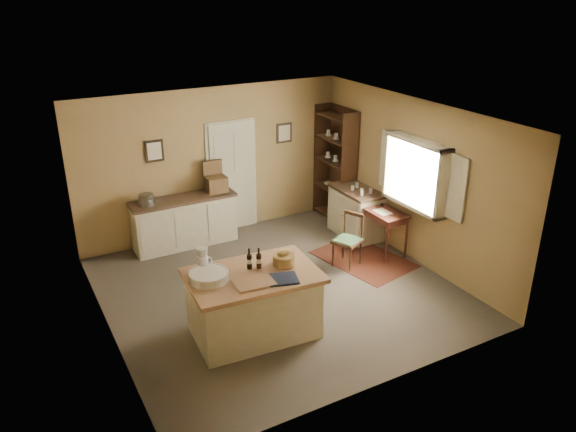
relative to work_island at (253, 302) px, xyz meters
name	(u,v)px	position (x,y,z in m)	size (l,w,h in m)	color
ground	(278,290)	(0.82, 0.84, -0.48)	(5.00, 5.00, 0.00)	brown
wall_back	(213,163)	(0.82, 3.34, 0.87)	(5.00, 0.10, 2.70)	olive
wall_front	(385,285)	(0.82, -1.66, 0.87)	(5.00, 0.10, 2.70)	olive
wall_left	(100,245)	(-1.68, 0.84, 0.87)	(0.10, 5.00, 2.70)	olive
wall_right	(412,181)	(3.32, 0.84, 0.87)	(0.10, 5.00, 2.70)	olive
ceiling	(277,116)	(0.82, 0.84, 2.22)	(5.00, 5.00, 0.00)	silver
door	(232,175)	(1.17, 3.31, 0.57)	(0.97, 0.06, 2.11)	#BCBA9F
framed_prints	(223,141)	(1.02, 3.32, 1.24)	(2.82, 0.02, 0.38)	black
window	(418,173)	(3.24, 0.64, 1.07)	(0.25, 1.99, 1.12)	beige
work_island	(253,302)	(0.00, 0.00, 0.00)	(1.77, 1.22, 1.20)	beige
sideboard	(185,220)	(0.12, 3.04, 0.00)	(1.84, 0.53, 1.18)	beige
rug	(363,259)	(2.57, 1.04, -0.48)	(1.10, 1.60, 0.01)	#42150F
writing_desk	(385,217)	(3.02, 1.12, 0.18)	(0.49, 0.79, 0.82)	#341511
desk_chair	(347,241)	(2.20, 1.02, -0.05)	(0.41, 0.41, 0.87)	black
right_cabinet	(356,212)	(3.02, 1.94, -0.02)	(0.60, 1.07, 0.99)	beige
shelving_unit	(337,164)	(3.18, 2.84, 0.61)	(0.37, 0.99, 2.19)	black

